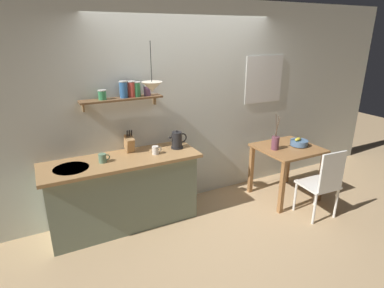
{
  "coord_description": "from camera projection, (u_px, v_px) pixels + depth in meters",
  "views": [
    {
      "loc": [
        -1.81,
        -3.09,
        2.28
      ],
      "look_at": [
        -0.1,
        0.25,
        0.95
      ],
      "focal_mm": 29.34,
      "sensor_mm": 36.0,
      "label": 1
    }
  ],
  "objects": [
    {
      "name": "coffee_mug_by_sink",
      "position": [
        103.0,
        158.0,
        3.53
      ],
      "size": [
        0.13,
        0.09,
        0.1
      ],
      "color": "slate",
      "rests_on": "kitchen_counter"
    },
    {
      "name": "ground_plane",
      "position": [
        207.0,
        216.0,
        4.14
      ],
      "size": [
        14.0,
        14.0,
        0.0
      ],
      "primitive_type": "plane",
      "color": "tan"
    },
    {
      "name": "dining_table",
      "position": [
        287.0,
        156.0,
        4.45
      ],
      "size": [
        0.82,
        0.76,
        0.77
      ],
      "color": "#9E6B3D",
      "rests_on": "ground_plane"
    },
    {
      "name": "pendant_lamp",
      "position": [
        152.0,
        87.0,
        3.55
      ],
      "size": [
        0.24,
        0.24,
        0.55
      ],
      "color": "black"
    },
    {
      "name": "twig_vase",
      "position": [
        275.0,
        143.0,
        4.28
      ],
      "size": [
        0.1,
        0.1,
        0.51
      ],
      "color": "brown",
      "rests_on": "dining_table"
    },
    {
      "name": "back_wall",
      "position": [
        198.0,
        105.0,
        4.32
      ],
      "size": [
        6.8,
        0.11,
        2.7
      ],
      "color": "silver",
      "rests_on": "ground_plane"
    },
    {
      "name": "dining_chair_near",
      "position": [
        323.0,
        181.0,
        3.95
      ],
      "size": [
        0.45,
        0.44,
        0.94
      ],
      "color": "white",
      "rests_on": "ground_plane"
    },
    {
      "name": "kitchen_counter",
      "position": [
        124.0,
        192.0,
        3.82
      ],
      "size": [
        1.83,
        0.63,
        0.9
      ],
      "color": "gray",
      "rests_on": "ground_plane"
    },
    {
      "name": "coffee_mug_spare",
      "position": [
        156.0,
        150.0,
        3.77
      ],
      "size": [
        0.12,
        0.08,
        0.1
      ],
      "color": "white",
      "rests_on": "kitchen_counter"
    },
    {
      "name": "fruit_bowl",
      "position": [
        299.0,
        143.0,
        4.43
      ],
      "size": [
        0.25,
        0.25,
        0.13
      ],
      "color": "#51759E",
      "rests_on": "dining_table"
    },
    {
      "name": "knife_block",
      "position": [
        129.0,
        143.0,
        3.83
      ],
      "size": [
        0.09,
        0.19,
        0.29
      ],
      "color": "tan",
      "rests_on": "kitchen_counter"
    },
    {
      "name": "electric_kettle",
      "position": [
        177.0,
        140.0,
        3.96
      ],
      "size": [
        0.24,
        0.15,
        0.24
      ],
      "color": "black",
      "rests_on": "kitchen_counter"
    },
    {
      "name": "wall_shelf",
      "position": [
        126.0,
        94.0,
        3.65
      ],
      "size": [
        0.96,
        0.2,
        0.33
      ],
      "color": "brown"
    }
  ]
}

